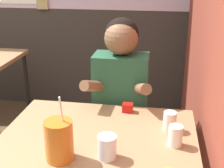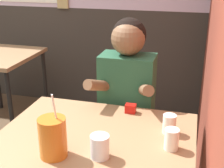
% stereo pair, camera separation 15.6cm
% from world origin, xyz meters
% --- Properties ---
extents(main_table, '(0.97, 0.81, 0.74)m').
position_xyz_m(main_table, '(0.86, 0.33, 0.67)').
color(main_table, '#93704C').
rests_on(main_table, ground_plane).
extents(person_seated, '(0.42, 0.41, 1.24)m').
position_xyz_m(person_seated, '(0.91, 0.88, 0.66)').
color(person_seated, '#235138').
rests_on(person_seated, ground_plane).
extents(cocktail_pitcher, '(0.12, 0.12, 0.30)m').
position_xyz_m(cocktail_pitcher, '(0.74, 0.15, 0.83)').
color(cocktail_pitcher, '#C6661E').
rests_on(cocktail_pitcher, main_table).
extents(glass_near_pitcher, '(0.08, 0.08, 0.11)m').
position_xyz_m(glass_near_pitcher, '(0.94, 0.19, 0.79)').
color(glass_near_pitcher, silver).
rests_on(glass_near_pitcher, main_table).
extents(glass_center, '(0.07, 0.07, 0.10)m').
position_xyz_m(glass_center, '(1.24, 0.34, 0.79)').
color(glass_center, silver).
rests_on(glass_center, main_table).
extents(glass_far_side, '(0.07, 0.07, 0.10)m').
position_xyz_m(glass_far_side, '(1.21, 0.48, 0.79)').
color(glass_far_side, silver).
rests_on(glass_far_side, main_table).
extents(condiment_ketchup, '(0.06, 0.04, 0.05)m').
position_xyz_m(condiment_ketchup, '(0.98, 0.66, 0.77)').
color(condiment_ketchup, '#B7140F').
rests_on(condiment_ketchup, main_table).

